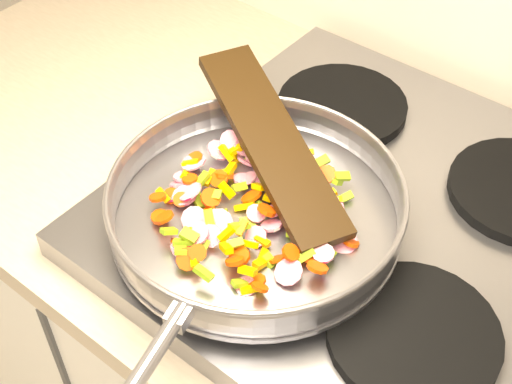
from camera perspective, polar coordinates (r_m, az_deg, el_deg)
The scene contains 7 objects.
cooktop at distance 0.94m, azimuth 9.10°, elevation -2.02°, with size 0.60×0.60×0.04m, color #939399.
grate_fl at distance 0.89m, azimuth -3.10°, elevation -1.86°, with size 0.19×0.19×0.02m, color black.
grate_fr at distance 0.80m, azimuth 12.48°, elevation -11.04°, with size 0.19×0.19×0.02m, color black.
grate_bl at distance 1.06m, azimuth 6.91°, elevation 6.86°, with size 0.19×0.19×0.02m, color black.
saute_pan at distance 0.85m, azimuth -0.06°, elevation -0.96°, with size 0.40×0.56×0.06m.
vegetable_heap at distance 0.87m, azimuth -0.15°, elevation -0.87°, with size 0.26×0.25×0.04m.
wooden_spatula at distance 0.90m, azimuth 1.26°, elevation 4.07°, with size 0.32×0.07×0.01m, color black.
Camera 1 is at (-0.42, 1.08, 1.60)m, focal length 50.00 mm.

